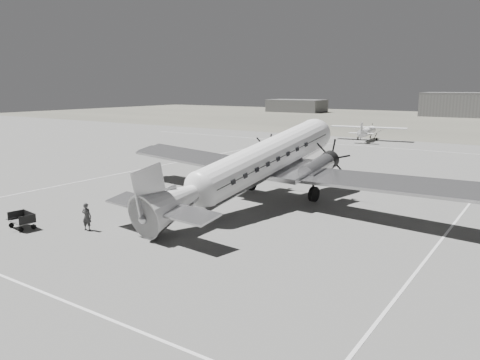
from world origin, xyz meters
name	(u,v)px	position (x,y,z in m)	size (l,w,h in m)	color
ground	(238,216)	(0.00, 0.00, 0.00)	(260.00, 260.00, 0.00)	slate
taxi_line_near	(46,293)	(0.00, -14.00, 0.01)	(60.00, 0.15, 0.01)	silver
taxi_line_right	(432,252)	(12.00, 0.00, 0.01)	(0.15, 80.00, 0.01)	silver
taxi_line_left	(149,168)	(-18.00, 10.00, 0.01)	(0.15, 60.00, 0.01)	silver
taxi_line_horizon	(405,149)	(0.00, 40.00, 0.01)	(90.00, 0.15, 0.01)	silver
grass_infield	(470,123)	(0.00, 95.00, 0.00)	(260.00, 90.00, 0.01)	#605E51
shed_secondary	(297,106)	(-55.00, 115.00, 2.00)	(18.00, 10.00, 4.00)	#4E4E4E
dc3_airliner	(256,167)	(-0.48, 2.92, 2.82)	(29.63, 20.56, 5.64)	#A6A6A8
light_plane_left	(367,133)	(-7.71, 47.05, 1.22)	(11.75, 9.53, 2.44)	white
baggage_cart_near	(148,214)	(-3.99, -4.19, 0.48)	(1.69, 1.19, 0.95)	#4E4E4E
baggage_cart_far	(22,221)	(-9.16, -9.40, 0.48)	(1.69, 1.20, 0.96)	#4E4E4E
ground_crew	(87,217)	(-5.66, -7.46, 0.83)	(0.60, 0.40, 1.65)	#2E2E2E
ramp_agent	(170,201)	(-3.80, -2.32, 0.98)	(0.95, 0.74, 1.96)	beige
passenger	(173,202)	(-3.77, -2.09, 0.84)	(0.82, 0.53, 1.68)	silver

